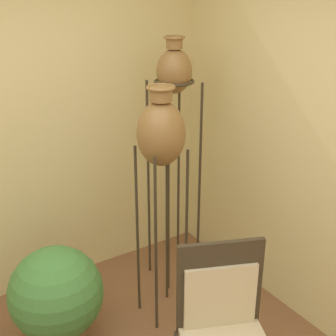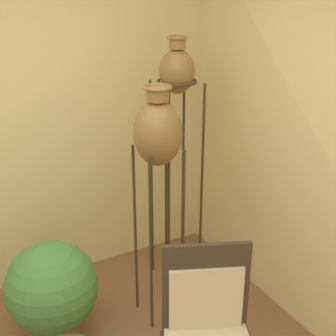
{
  "view_description": "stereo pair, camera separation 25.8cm",
  "coord_description": "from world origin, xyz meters",
  "px_view_note": "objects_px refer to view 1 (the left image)",
  "views": [
    {
      "loc": [
        -0.57,
        -1.48,
        2.38
      ],
      "look_at": [
        1.13,
        1.13,
        1.08
      ],
      "focal_mm": 50.0,
      "sensor_mm": 36.0,
      "label": 1
    },
    {
      "loc": [
        -0.35,
        -1.61,
        2.38
      ],
      "look_at": [
        1.13,
        1.13,
        1.08
      ],
      "focal_mm": 50.0,
      "sensor_mm": 36.0,
      "label": 2
    }
  ],
  "objects_px": {
    "vase_stand_tall": "(174,83)",
    "vase_stand_medium": "(161,137)",
    "chair": "(225,328)",
    "potted_plant": "(57,297)"
  },
  "relations": [
    {
      "from": "vase_stand_tall",
      "to": "vase_stand_medium",
      "type": "relative_size",
      "value": 1.14
    },
    {
      "from": "vase_stand_tall",
      "to": "potted_plant",
      "type": "bearing_deg",
      "value": -167.1
    },
    {
      "from": "vase_stand_medium",
      "to": "chair",
      "type": "relative_size",
      "value": 1.66
    },
    {
      "from": "vase_stand_medium",
      "to": "chair",
      "type": "distance_m",
      "value": 1.23
    },
    {
      "from": "vase_stand_tall",
      "to": "vase_stand_medium",
      "type": "xyz_separation_m",
      "value": [
        -0.34,
        -0.36,
        -0.25
      ]
    },
    {
      "from": "vase_stand_tall",
      "to": "chair",
      "type": "bearing_deg",
      "value": -111.66
    },
    {
      "from": "vase_stand_tall",
      "to": "potted_plant",
      "type": "distance_m",
      "value": 1.7
    },
    {
      "from": "chair",
      "to": "potted_plant",
      "type": "distance_m",
      "value": 1.19
    },
    {
      "from": "vase_stand_tall",
      "to": "vase_stand_medium",
      "type": "distance_m",
      "value": 0.56
    },
    {
      "from": "chair",
      "to": "potted_plant",
      "type": "relative_size",
      "value": 1.43
    }
  ]
}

